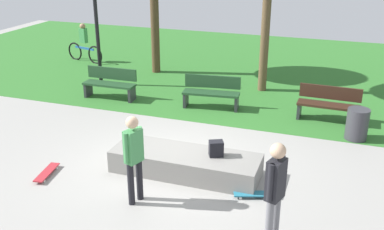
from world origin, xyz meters
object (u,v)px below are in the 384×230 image
(skater_performing_trick, at_px, (134,153))
(skateboard_by_ledge, at_px, (255,194))
(concrete_ledge, at_px, (185,163))
(skateboard_spare, at_px, (47,172))
(backpack_on_ledge, at_px, (216,149))
(park_bench_far_left, at_px, (329,103))
(trash_bin, at_px, (357,124))
(park_bench_by_oak, at_px, (110,83))
(cyclist_on_bicycle, at_px, (84,46))
(skater_watching, at_px, (275,188))
(park_bench_near_path, at_px, (212,91))
(lamp_post, at_px, (96,13))

(skater_performing_trick, bearing_deg, skateboard_by_ledge, 22.76)
(concrete_ledge, relative_size, skater_performing_trick, 1.81)
(skateboard_spare, bearing_deg, backpack_on_ledge, 18.67)
(park_bench_far_left, height_order, trash_bin, park_bench_far_left)
(skater_performing_trick, bearing_deg, park_bench_by_oak, 123.21)
(trash_bin, xyz_separation_m, cyclist_on_bicycle, (-10.07, 4.14, 0.25))
(skater_watching, xyz_separation_m, park_bench_far_left, (0.52, 5.70, -0.58))
(skateboard_by_ledge, bearing_deg, backpack_on_ledge, 150.58)
(park_bench_near_path, bearing_deg, backpack_on_ledge, -71.85)
(trash_bin, bearing_deg, cyclist_on_bicycle, 157.65)
(concrete_ledge, distance_m, backpack_on_ledge, 0.74)
(park_bench_near_path, distance_m, park_bench_far_left, 3.21)
(backpack_on_ledge, xyz_separation_m, park_bench_near_path, (-1.23, 3.76, -0.14))
(skateboard_spare, relative_size, park_bench_by_oak, 0.51)
(lamp_post, relative_size, trash_bin, 4.93)
(cyclist_on_bicycle, bearing_deg, park_bench_by_oak, -48.76)
(park_bench_far_left, bearing_deg, lamp_post, 173.94)
(lamp_post, bearing_deg, park_bench_far_left, -6.06)
(park_bench_near_path, bearing_deg, skateboard_by_ledge, -63.24)
(park_bench_far_left, bearing_deg, concrete_ledge, -123.39)
(skateboard_by_ledge, xyz_separation_m, trash_bin, (1.77, 3.37, 0.32))
(cyclist_on_bicycle, bearing_deg, park_bench_far_left, -18.55)
(park_bench_far_left, relative_size, cyclist_on_bicycle, 0.91)
(backpack_on_ledge, height_order, skateboard_by_ledge, backpack_on_ledge)
(skater_performing_trick, height_order, park_bench_far_left, skater_performing_trick)
(backpack_on_ledge, bearing_deg, concrete_ledge, 162.17)
(concrete_ledge, distance_m, lamp_post, 6.98)
(skater_watching, relative_size, skateboard_spare, 2.19)
(skateboard_spare, height_order, lamp_post, lamp_post)
(skateboard_by_ledge, height_order, park_bench_near_path, park_bench_near_path)
(lamp_post, height_order, cyclist_on_bicycle, lamp_post)
(skateboard_by_ledge, relative_size, lamp_post, 0.22)
(skater_watching, distance_m, skateboard_spare, 4.90)
(park_bench_near_path, bearing_deg, cyclist_on_bicycle, 152.27)
(skater_watching, relative_size, park_bench_by_oak, 1.12)
(skateboard_spare, bearing_deg, park_bench_by_oak, 102.87)
(skater_watching, distance_m, trash_bin, 4.90)
(concrete_ledge, relative_size, skateboard_by_ledge, 3.73)
(concrete_ledge, height_order, backpack_on_ledge, backpack_on_ledge)
(skateboard_by_ledge, bearing_deg, cyclist_on_bicycle, 137.86)
(skateboard_by_ledge, relative_size, skateboard_spare, 1.00)
(skater_performing_trick, bearing_deg, backpack_on_ledge, 50.87)
(skater_watching, bearing_deg, skateboard_by_ledge, 111.71)
(skateboard_spare, height_order, park_bench_near_path, park_bench_near_path)
(skater_performing_trick, distance_m, skateboard_by_ledge, 2.41)
(skater_performing_trick, xyz_separation_m, park_bench_near_path, (-0.11, 5.14, -0.51))
(park_bench_far_left, bearing_deg, skater_watching, -95.19)
(skateboard_spare, relative_size, park_bench_far_left, 0.51)
(skater_watching, distance_m, lamp_post, 9.45)
(skater_performing_trick, bearing_deg, cyclist_on_bicycle, 126.72)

